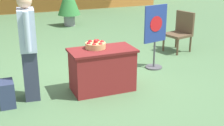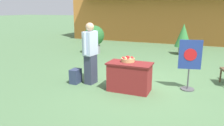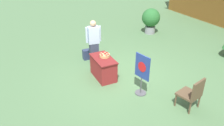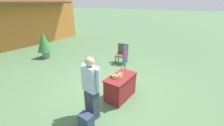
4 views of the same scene
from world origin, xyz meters
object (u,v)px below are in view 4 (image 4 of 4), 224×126
(patio_chair, at_px, (122,53))
(backpack, at_px, (86,122))
(display_table, at_px, (120,87))
(poster_board, at_px, (125,60))
(person_visitor, at_px, (91,88))
(apple_basket, at_px, (117,75))
(potted_plant_far_left, at_px, (44,43))

(patio_chair, bearing_deg, backpack, 5.43)
(display_table, height_order, poster_board, poster_board)
(display_table, bearing_deg, person_visitor, 173.49)
(poster_board, distance_m, patio_chair, 1.54)
(apple_basket, bearing_deg, backpack, -175.73)
(apple_basket, xyz_separation_m, potted_plant_far_left, (0.94, 5.42, 0.04))
(backpack, relative_size, poster_board, 0.31)
(person_visitor, height_order, potted_plant_far_left, person_visitor)
(apple_basket, relative_size, poster_board, 0.26)
(poster_board, bearing_deg, display_table, -77.26)
(backpack, xyz_separation_m, potted_plant_far_left, (2.50, 5.54, 0.65))
(potted_plant_far_left, bearing_deg, person_visitor, -111.13)
(apple_basket, height_order, backpack, apple_basket)
(display_table, distance_m, person_visitor, 1.33)
(person_visitor, height_order, backpack, person_visitor)
(apple_basket, relative_size, person_visitor, 0.20)
(patio_chair, relative_size, potted_plant_far_left, 0.67)
(backpack, relative_size, patio_chair, 0.43)
(display_table, distance_m, apple_basket, 0.46)
(display_table, relative_size, person_visitor, 0.65)
(person_visitor, xyz_separation_m, potted_plant_far_left, (2.08, 5.38, -0.04))
(person_visitor, bearing_deg, patio_chair, 26.40)
(backpack, distance_m, poster_board, 3.19)
(display_table, height_order, backpack, display_table)
(apple_basket, relative_size, potted_plant_far_left, 0.24)
(patio_chair, xyz_separation_m, potted_plant_far_left, (-1.82, 3.97, 0.33))
(apple_basket, height_order, person_visitor, person_visitor)
(apple_basket, bearing_deg, patio_chair, 27.73)
(backpack, xyz_separation_m, patio_chair, (4.32, 1.57, 0.32))
(backpack, bearing_deg, display_table, 0.67)
(poster_board, bearing_deg, patio_chair, 113.29)
(display_table, bearing_deg, potted_plant_far_left, 81.15)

